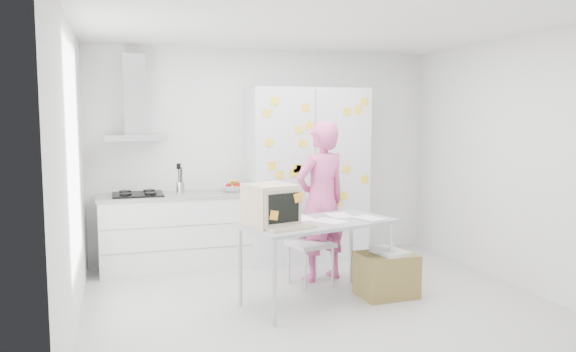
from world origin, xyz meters
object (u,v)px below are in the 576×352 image
object	(u,v)px
desk	(289,214)
chair	(307,236)
person	(321,201)
cardboard_box	(386,274)

from	to	relation	value
desk	chair	xyz separation A→B (m)	(0.42, 0.67, -0.38)
person	chair	bearing A→B (deg)	10.37
desk	chair	size ratio (longest dim) A/B	1.76
person	chair	distance (m)	0.43
chair	cardboard_box	xyz separation A→B (m)	(0.64, -0.66, -0.31)
chair	cardboard_box	size ratio (longest dim) A/B	1.64
person	cardboard_box	xyz separation A→B (m)	(0.44, -0.76, -0.67)
person	chair	xyz separation A→B (m)	(-0.20, -0.10, -0.36)
desk	cardboard_box	distance (m)	1.26
person	cardboard_box	bearing A→B (deg)	103.48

